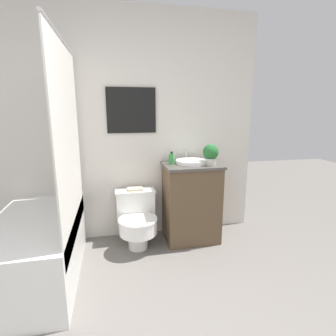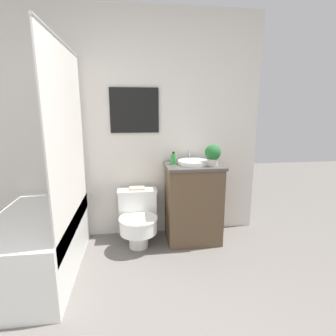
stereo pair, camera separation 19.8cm
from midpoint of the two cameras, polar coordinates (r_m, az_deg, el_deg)
The scene contains 8 objects.
wall_back at distance 2.96m, azimuth -12.92°, elevation 8.51°, with size 3.16×0.07×2.50m.
shower_area at distance 2.65m, azimuth -28.46°, elevation -14.44°, with size 0.69×1.32×1.98m.
toilet at distance 2.89m, azimuth -8.79°, elevation -10.69°, with size 0.44×0.55×0.58m.
vanity at distance 2.95m, azimuth 3.10°, elevation -7.43°, with size 0.61×0.48×0.87m.
sink at distance 2.85m, azimuth 3.09°, elevation 1.35°, with size 0.34×0.37×0.13m.
soap_bottle at distance 2.82m, azimuth -1.22°, elevation 2.02°, with size 0.06×0.06×0.13m.
potted_plant at distance 2.79m, azimuth 7.27°, elevation 3.11°, with size 0.17×0.17×0.22m.
book_on_tank at distance 2.91m, azimuth -9.13°, elevation -4.57°, with size 0.17×0.11×0.02m.
Camera 1 is at (-0.06, -0.63, 1.45)m, focal length 28.00 mm.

